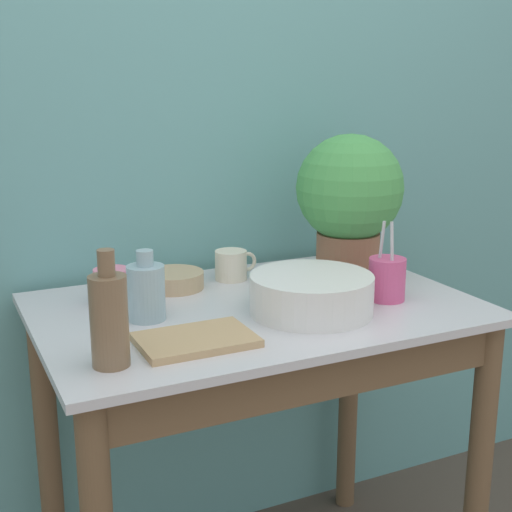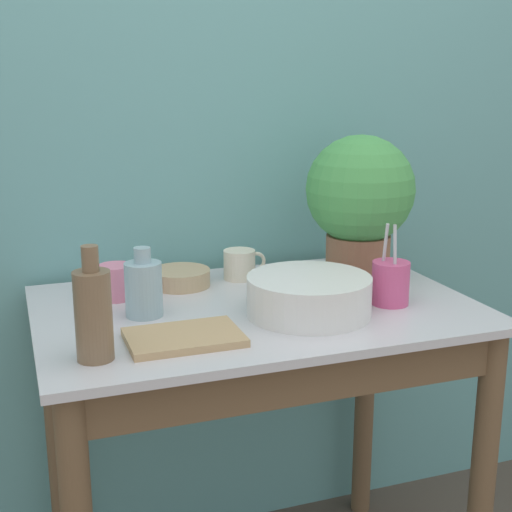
% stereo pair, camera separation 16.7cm
% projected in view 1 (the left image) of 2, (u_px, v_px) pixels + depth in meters
% --- Properties ---
extents(wall_back, '(6.00, 0.05, 2.40)m').
position_uv_depth(wall_back, '(194.00, 140.00, 1.96)').
color(wall_back, '#609E9E').
rests_on(wall_back, ground_plane).
extents(counter_table, '(1.03, 0.69, 0.84)m').
position_uv_depth(counter_table, '(260.00, 382.00, 1.73)').
color(counter_table, brown).
rests_on(counter_table, ground_plane).
extents(potted_plant, '(0.28, 0.28, 0.38)m').
position_uv_depth(potted_plant, '(349.00, 197.00, 1.88)').
color(potted_plant, '#8C5B42').
rests_on(potted_plant, counter_table).
extents(bowl_wash_large, '(0.28, 0.28, 0.09)m').
position_uv_depth(bowl_wash_large, '(311.00, 294.00, 1.63)').
color(bowl_wash_large, silver).
rests_on(bowl_wash_large, counter_table).
extents(bottle_tall, '(0.07, 0.07, 0.23)m').
position_uv_depth(bottle_tall, '(109.00, 318.00, 1.32)').
color(bottle_tall, brown).
rests_on(bottle_tall, counter_table).
extents(bottle_short, '(0.08, 0.08, 0.16)m').
position_uv_depth(bottle_short, '(146.00, 291.00, 1.58)').
color(bottle_short, '#93B2BC').
rests_on(bottle_short, counter_table).
extents(mug_pink, '(0.12, 0.09, 0.08)m').
position_uv_depth(mug_pink, '(113.00, 286.00, 1.70)').
color(mug_pink, pink).
rests_on(mug_pink, counter_table).
extents(mug_cream, '(0.12, 0.09, 0.08)m').
position_uv_depth(mug_cream, '(232.00, 265.00, 1.90)').
color(mug_cream, beige).
rests_on(mug_cream, counter_table).
extents(bowl_small_tan, '(0.15, 0.15, 0.04)m').
position_uv_depth(bowl_small_tan, '(174.00, 280.00, 1.82)').
color(bowl_small_tan, tan).
rests_on(bowl_small_tan, counter_table).
extents(utensil_cup, '(0.09, 0.09, 0.20)m').
position_uv_depth(utensil_cup, '(387.00, 279.00, 1.73)').
color(utensil_cup, '#CC4C7F').
rests_on(utensil_cup, counter_table).
extents(tray_board, '(0.24, 0.16, 0.02)m').
position_uv_depth(tray_board, '(196.00, 340.00, 1.45)').
color(tray_board, tan).
rests_on(tray_board, counter_table).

